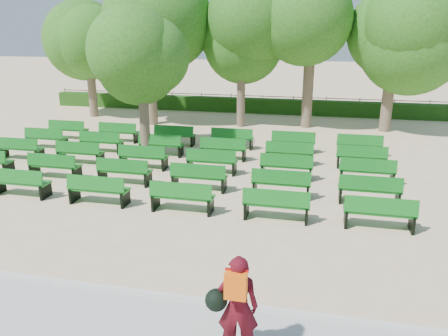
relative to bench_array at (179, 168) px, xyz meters
name	(u,v)px	position (x,y,z in m)	size (l,w,h in m)	color
ground	(176,186)	(0.44, -1.67, -0.10)	(120.00, 120.00, 0.00)	beige
paving	(49,320)	(0.44, -9.07, -0.07)	(30.00, 2.20, 0.06)	#B5B6B1
curb	(81,285)	(0.44, -7.92, -0.05)	(30.00, 0.12, 0.10)	silver
hedge	(245,105)	(0.44, 12.33, 0.35)	(26.00, 0.70, 0.90)	#1F4A13
fence	(246,111)	(0.44, 12.73, -0.10)	(26.00, 0.10, 1.02)	black
tree_line	(233,125)	(0.44, 8.33, -0.10)	(21.80, 6.80, 7.04)	#2F6E1D
bench_array	(179,168)	(0.00, 0.00, 0.00)	(1.89, 0.67, 1.18)	#136F1D
tree_among	(141,63)	(-1.99, 1.67, 3.74)	(4.08, 4.08, 5.69)	brown
person	(236,306)	(3.99, -9.23, 0.90)	(0.87, 0.54, 1.81)	#4A0A14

